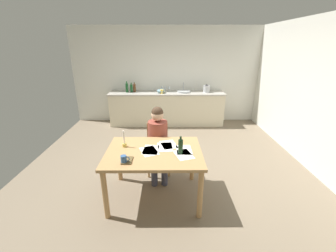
# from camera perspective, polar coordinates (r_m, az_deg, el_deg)

# --- Properties ---
(ground_plane) EXTENTS (5.20, 5.20, 0.04)m
(ground_plane) POSITION_cam_1_polar(r_m,az_deg,el_deg) (4.20, -0.23, -10.00)
(ground_plane) COLOR #7A6B56
(wall_back) EXTENTS (5.20, 0.12, 2.60)m
(wall_back) POSITION_cam_1_polar(r_m,az_deg,el_deg) (6.27, -0.33, 13.10)
(wall_back) COLOR silver
(wall_back) RESTS_ON ground
(wall_right) EXTENTS (0.12, 5.20, 2.60)m
(wall_right) POSITION_cam_1_polar(r_m,az_deg,el_deg) (4.54, 34.98, 6.49)
(wall_right) COLOR silver
(wall_right) RESTS_ON ground
(kitchen_counter) EXTENTS (3.12, 0.64, 0.90)m
(kitchen_counter) POSITION_cam_1_polar(r_m,az_deg,el_deg) (6.09, -0.31, 4.71)
(kitchen_counter) COLOR beige
(kitchen_counter) RESTS_ON ground
(dining_table) EXTENTS (1.31, 0.98, 0.74)m
(dining_table) POSITION_cam_1_polar(r_m,az_deg,el_deg) (3.06, -3.69, -8.23)
(dining_table) COLOR tan
(dining_table) RESTS_ON ground
(chair_at_table) EXTENTS (0.43, 0.43, 0.86)m
(chair_at_table) POSITION_cam_1_polar(r_m,az_deg,el_deg) (3.79, -2.68, -5.15)
(chair_at_table) COLOR tan
(chair_at_table) RESTS_ON ground
(person_seated) EXTENTS (0.35, 0.61, 1.19)m
(person_seated) POSITION_cam_1_polar(r_m,az_deg,el_deg) (3.57, -2.64, -3.25)
(person_seated) COLOR brown
(person_seated) RESTS_ON ground
(coffee_mug) EXTENTS (0.11, 0.07, 0.10)m
(coffee_mug) POSITION_cam_1_polar(r_m,az_deg,el_deg) (2.76, -11.49, -8.56)
(coffee_mug) COLOR #33598C
(coffee_mug) RESTS_ON dining_table
(candlestick) EXTENTS (0.06, 0.06, 0.24)m
(candlestick) POSITION_cam_1_polar(r_m,az_deg,el_deg) (3.16, -11.39, -4.26)
(candlestick) COLOR gold
(candlestick) RESTS_ON dining_table
(book_magazine) EXTENTS (0.13, 0.20, 0.02)m
(book_magazine) POSITION_cam_1_polar(r_m,az_deg,el_deg) (2.81, -10.66, -8.85)
(book_magazine) COLOR brown
(book_magazine) RESTS_ON dining_table
(paper_letter) EXTENTS (0.24, 0.32, 0.00)m
(paper_letter) POSITION_cam_1_polar(r_m,az_deg,el_deg) (3.05, -4.52, -6.20)
(paper_letter) COLOR white
(paper_letter) RESTS_ON dining_table
(paper_bill) EXTENTS (0.22, 0.30, 0.00)m
(paper_bill) POSITION_cam_1_polar(r_m,az_deg,el_deg) (3.05, 4.21, -6.22)
(paper_bill) COLOR white
(paper_bill) RESTS_ON dining_table
(paper_envelope) EXTENTS (0.28, 0.34, 0.00)m
(paper_envelope) POSITION_cam_1_polar(r_m,az_deg,el_deg) (3.19, 0.18, -4.88)
(paper_envelope) COLOR white
(paper_envelope) RESTS_ON dining_table
(paper_receipt) EXTENTS (0.31, 0.35, 0.00)m
(paper_receipt) POSITION_cam_1_polar(r_m,az_deg,el_deg) (3.02, -4.97, -6.58)
(paper_receipt) COLOR white
(paper_receipt) RESTS_ON dining_table
(paper_notice) EXTENTS (0.29, 0.35, 0.00)m
(paper_notice) POSITION_cam_1_polar(r_m,az_deg,el_deg) (2.93, 4.11, -7.47)
(paper_notice) COLOR white
(paper_notice) RESTS_ON dining_table
(paper_flyer) EXTENTS (0.23, 0.31, 0.00)m
(paper_flyer) POSITION_cam_1_polar(r_m,az_deg,el_deg) (3.12, -0.79, -5.52)
(paper_flyer) COLOR white
(paper_flyer) RESTS_ON dining_table
(wine_bottle_on_table) EXTENTS (0.06, 0.06, 0.25)m
(wine_bottle_on_table) POSITION_cam_1_polar(r_m,az_deg,el_deg) (2.91, 3.31, -5.35)
(wine_bottle_on_table) COLOR black
(wine_bottle_on_table) RESTS_ON dining_table
(sink_unit) EXTENTS (0.36, 0.36, 0.24)m
(sink_unit) POSITION_cam_1_polar(r_m,az_deg,el_deg) (6.00, 4.16, 9.05)
(sink_unit) COLOR #B2B7BC
(sink_unit) RESTS_ON kitchen_counter
(bottle_oil) EXTENTS (0.07, 0.07, 0.30)m
(bottle_oil) POSITION_cam_1_polar(r_m,az_deg,el_deg) (6.06, -10.73, 9.87)
(bottle_oil) COLOR #194C23
(bottle_oil) RESTS_ON kitchen_counter
(bottle_vinegar) EXTENTS (0.07, 0.07, 0.25)m
(bottle_vinegar) POSITION_cam_1_polar(r_m,az_deg,el_deg) (6.07, -9.57, 9.77)
(bottle_vinegar) COLOR #194C23
(bottle_vinegar) RESTS_ON kitchen_counter
(bottle_wine_red) EXTENTS (0.07, 0.07, 0.26)m
(bottle_wine_red) POSITION_cam_1_polar(r_m,az_deg,el_deg) (6.08, -8.80, 9.84)
(bottle_wine_red) COLOR #593319
(bottle_wine_red) RESTS_ON kitchen_counter
(mixing_bowl) EXTENTS (0.23, 0.23, 0.10)m
(mixing_bowl) POSITION_cam_1_polar(r_m,az_deg,el_deg) (5.90, -1.84, 9.18)
(mixing_bowl) COLOR #668C99
(mixing_bowl) RESTS_ON kitchen_counter
(stovetop_kettle) EXTENTS (0.18, 0.18, 0.22)m
(stovetop_kettle) POSITION_cam_1_polar(r_m,az_deg,el_deg) (6.06, 10.08, 9.64)
(stovetop_kettle) COLOR #B7BABF
(stovetop_kettle) RESTS_ON kitchen_counter
(wine_glass_near_sink) EXTENTS (0.07, 0.07, 0.15)m
(wine_glass_near_sink) POSITION_cam_1_polar(r_m,az_deg,el_deg) (6.11, 0.26, 10.13)
(wine_glass_near_sink) COLOR silver
(wine_glass_near_sink) RESTS_ON kitchen_counter
(wine_glass_by_kettle) EXTENTS (0.07, 0.07, 0.15)m
(wine_glass_by_kettle) POSITION_cam_1_polar(r_m,az_deg,el_deg) (6.11, -0.82, 10.13)
(wine_glass_by_kettle) COLOR silver
(wine_glass_by_kettle) RESTS_ON kitchen_counter
(wine_glass_back_left) EXTENTS (0.07, 0.07, 0.15)m
(wine_glass_back_left) POSITION_cam_1_polar(r_m,az_deg,el_deg) (6.11, -1.58, 10.12)
(wine_glass_back_left) COLOR silver
(wine_glass_back_left) RESTS_ON kitchen_counter
(teacup_on_counter) EXTENTS (0.12, 0.08, 0.10)m
(teacup_on_counter) POSITION_cam_1_polar(r_m,az_deg,el_deg) (5.83, -1.64, 9.04)
(teacup_on_counter) COLOR #F2CC4C
(teacup_on_counter) RESTS_ON kitchen_counter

